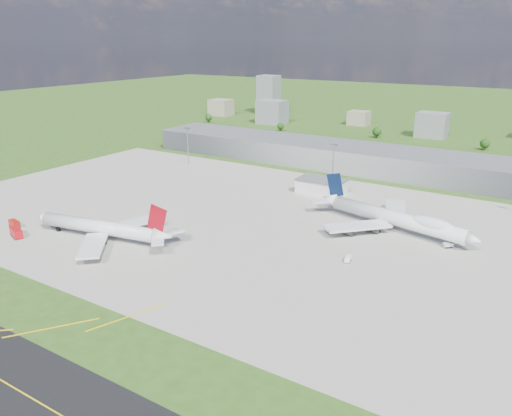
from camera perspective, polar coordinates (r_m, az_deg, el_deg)
The scene contains 22 objects.
ground at distance 336.34m, azimuth 9.53°, elevation 4.04°, with size 1400.00×1400.00×0.00m, color #2F4C17.
apron at distance 237.81m, azimuth 1.34°, elevation -1.92°, with size 360.00×190.00×0.08m, color gray.
terminal at distance 348.11m, azimuth 10.57°, elevation 5.76°, with size 300.00×42.00×15.00m, color gray.
ops_building at distance 287.16m, azimuth 7.50°, elevation 2.43°, with size 26.00×16.00×8.00m, color silver.
mast_west at distance 353.97m, azimuth -7.83°, elevation 7.80°, with size 3.50×2.00×25.90m.
mast_center at distance 297.02m, azimuth 8.84°, elevation 5.65°, with size 3.50×2.00×25.90m.
airliner_red_twin at distance 228.75m, azimuth -17.04°, elevation -2.24°, with size 71.52×55.11×19.70m.
airliner_blue_quad at distance 237.33m, azimuth 15.70°, elevation -1.18°, with size 80.53×62.13×21.28m.
fire_truck at distance 246.91m, azimuth -25.72°, elevation -2.58°, with size 9.80×6.24×4.02m.
crash_tender at distance 260.15m, azimuth -25.90°, elevation -1.65°, with size 6.87×3.90×3.37m.
tug_yellow at distance 240.11m, azimuth -11.07°, elevation -1.84°, with size 4.21×3.13×1.85m.
van_white_near at distance 202.04m, azimuth 10.48°, elevation -5.78°, with size 2.65×4.67×2.29m.
van_white_far at distance 226.78m, azimuth 21.09°, elevation -4.01°, with size 4.36×4.08×2.16m.
bldg_far_w at distance 588.03m, azimuth -4.02°, elevation 11.40°, with size 24.00×20.00×18.00m, color gray.
bldg_w at distance 527.57m, azimuth 1.85°, elevation 10.92°, with size 28.00×22.00×24.00m, color slate.
bldg_cw at distance 530.11m, azimuth 11.68°, elevation 10.04°, with size 20.00×18.00×14.00m, color gray.
bldg_c at distance 478.41m, azimuth 19.47°, elevation 8.94°, with size 26.00×20.00×22.00m, color slate.
bldg_tall_w at distance 597.85m, azimuth 1.44°, elevation 12.82°, with size 22.00×20.00×44.00m, color slate.
tree_far_w at distance 537.03m, azimuth -5.44°, elevation 10.25°, with size 7.20×7.20×8.80m.
tree_w at distance 483.87m, azimuth 2.82°, elevation 9.34°, with size 6.75×6.75×8.25m.
tree_c at distance 461.26m, azimuth 13.66°, elevation 8.49°, with size 8.10×8.10×9.90m.
tree_e at distance 436.79m, azimuth 24.70°, elevation 6.71°, with size 7.65×7.65×9.35m.
Camera 1 is at (123.51, -151.32, 84.09)m, focal length 35.00 mm.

